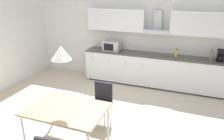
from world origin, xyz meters
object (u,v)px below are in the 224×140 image
(bottle_yellow, at_px, (176,53))
(pendant_lamp, at_px, (61,53))
(chair_far_right, at_px, (102,99))
(coffee_maker, at_px, (221,55))
(bottle_brown, at_px, (211,56))
(dining_table, at_px, (66,110))
(microwave, at_px, (112,46))

(bottle_yellow, height_order, pendant_lamp, pendant_lamp)
(chair_far_right, relative_size, pendant_lamp, 2.72)
(coffee_maker, relative_size, bottle_brown, 1.03)
(dining_table, bearing_deg, pendant_lamp, -63.43)
(microwave, relative_size, dining_table, 0.35)
(bottle_yellow, bearing_deg, chair_far_right, -118.04)
(bottle_yellow, bearing_deg, microwave, -178.39)
(bottle_brown, height_order, chair_far_right, bottle_brown)
(bottle_yellow, height_order, chair_far_right, bottle_yellow)
(bottle_brown, bearing_deg, coffee_maker, 13.88)
(microwave, bearing_deg, bottle_yellow, 1.61)
(dining_table, xyz_separation_m, pendant_lamp, (0.00, -0.00, 1.02))
(dining_table, height_order, pendant_lamp, pendant_lamp)
(bottle_brown, bearing_deg, dining_table, -128.02)
(bottle_brown, xyz_separation_m, dining_table, (-2.37, -3.03, -0.36))
(coffee_maker, distance_m, pendant_lamp, 4.08)
(microwave, xyz_separation_m, bottle_brown, (2.68, -0.03, -0.02))
(microwave, relative_size, coffee_maker, 1.60)
(pendant_lamp, bearing_deg, bottle_brown, 51.98)
(dining_table, xyz_separation_m, chair_far_right, (0.31, 0.84, -0.15))
(bottle_yellow, bearing_deg, pendant_lamp, -116.01)
(microwave, bearing_deg, pendant_lamp, -84.32)
(microwave, height_order, bottle_brown, bottle_brown)
(bottle_yellow, relative_size, dining_table, 0.16)
(coffee_maker, distance_m, chair_far_right, 3.26)
(bottle_yellow, distance_m, dining_table, 3.48)
(bottle_yellow, height_order, dining_table, bottle_yellow)
(coffee_maker, height_order, chair_far_right, coffee_maker)
(coffee_maker, height_order, dining_table, coffee_maker)
(coffee_maker, distance_m, bottle_brown, 0.23)
(microwave, distance_m, bottle_yellow, 1.83)
(microwave, xyz_separation_m, chair_far_right, (0.61, -2.23, -0.53))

